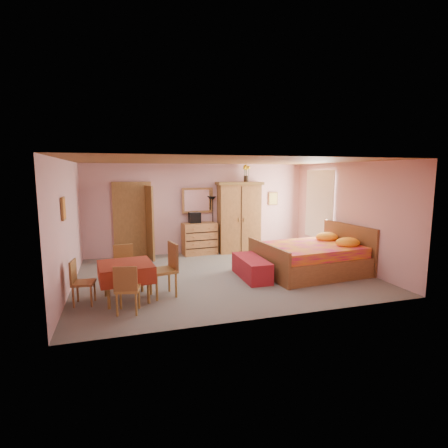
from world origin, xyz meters
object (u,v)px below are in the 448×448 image
object	(u,v)px
dining_table	(126,282)
chair_north	(125,267)
chair_south	(128,288)
wall_mirror	(198,200)
chair_east	(163,270)
wardrobe	(239,217)
bench	(251,268)
floor_lamp	(213,225)
chair_west	(84,282)
chest_of_drawers	(200,239)
bed	(310,250)
stereo	(195,218)
sunflower_vase	(246,173)

from	to	relation	value
dining_table	chair_north	size ratio (longest dim) A/B	1.09
chair_south	chair_north	bearing A→B (deg)	102.43
wall_mirror	chair_east	xyz separation A→B (m)	(-1.44, -3.42, -1.04)
wardrobe	bench	xyz separation A→B (m)	(-0.58, -2.56, -0.81)
floor_lamp	chair_west	world-z (taller)	floor_lamp
floor_lamp	wardrobe	world-z (taller)	wardrobe
chest_of_drawers	chair_west	distance (m)	4.31
bench	dining_table	size ratio (longest dim) A/B	1.44
chair_north	dining_table	bearing A→B (deg)	85.01
chair_south	chair_east	bearing A→B (deg)	54.95
chest_of_drawers	bed	size ratio (longest dim) A/B	0.41
chest_of_drawers	chair_south	xyz separation A→B (m)	(-2.11, -3.84, -0.04)
floor_lamp	chair_west	distance (m)	4.71
chest_of_drawers	floor_lamp	size ratio (longest dim) A/B	0.58
stereo	bench	world-z (taller)	stereo
dining_table	wardrobe	bearing A→B (deg)	43.84
chair_north	chair_west	size ratio (longest dim) A/B	1.07
chair_west	chair_east	xyz separation A→B (m)	(1.41, 0.02, 0.10)
wall_mirror	bed	xyz separation A→B (m)	(2.08, -2.80, -1.00)
stereo	wall_mirror	bearing A→B (deg)	51.22
bench	chair_north	bearing A→B (deg)	177.47
chest_of_drawers	chair_north	xyz separation A→B (m)	(-2.13, -2.47, -0.02)
wall_mirror	dining_table	bearing A→B (deg)	-126.57
wardrobe	bed	world-z (taller)	wardrobe
stereo	chair_north	xyz separation A→B (m)	(-2.01, -2.53, -0.63)
chest_of_drawers	chair_west	world-z (taller)	chest_of_drawers
bed	chair_east	distance (m)	3.57
stereo	chair_west	bearing A→B (deg)	-129.76
chest_of_drawers	stereo	xyz separation A→B (m)	(-0.13, 0.05, 0.61)
bench	chest_of_drawers	bearing A→B (deg)	103.03
floor_lamp	sunflower_vase	world-z (taller)	sunflower_vase
sunflower_vase	dining_table	distance (m)	5.20
wardrobe	bed	distance (m)	2.75
wardrobe	chair_west	size ratio (longest dim) A/B	2.55
bench	bed	bearing A→B (deg)	0.10
bench	chair_east	distance (m)	2.15
stereo	bench	distance (m)	2.87
floor_lamp	wardrobe	xyz separation A→B (m)	(0.75, -0.15, 0.21)
wardrobe	bed	size ratio (longest dim) A/B	0.88
sunflower_vase	bench	size ratio (longest dim) A/B	0.37
bench	dining_table	world-z (taller)	dining_table
wall_mirror	floor_lamp	world-z (taller)	wall_mirror
floor_lamp	chair_north	distance (m)	3.67
chair_west	chest_of_drawers	bearing A→B (deg)	146.38
bed	chair_west	distance (m)	4.97
chest_of_drawers	dining_table	xyz separation A→B (m)	(-2.12, -3.21, -0.11)
chair_west	chair_east	distance (m)	1.42
stereo	wardrobe	size ratio (longest dim) A/B	0.16
chair_west	chair_east	size ratio (longest dim) A/B	0.80
floor_lamp	chair_north	world-z (taller)	floor_lamp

